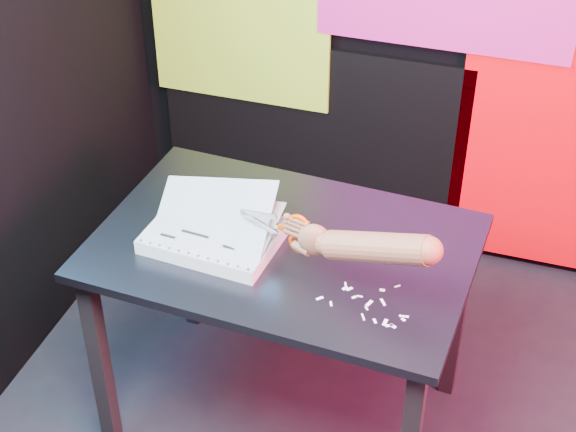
% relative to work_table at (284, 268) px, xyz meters
% --- Properties ---
extents(room, '(3.01, 3.01, 2.71)m').
position_rel_work_table_xyz_m(room, '(0.51, -0.39, 0.70)').
color(room, black).
rests_on(room, ground).
extents(backdrop, '(2.88, 0.05, 2.08)m').
position_rel_work_table_xyz_m(backdrop, '(0.57, 1.07, 0.30)').
color(backdrop, '#F2000C').
rests_on(backdrop, ground).
extents(work_table, '(1.17, 0.81, 0.75)m').
position_rel_work_table_xyz_m(work_table, '(0.00, 0.00, 0.00)').
color(work_table, black).
rests_on(work_table, ground).
extents(printout_stack, '(0.41, 0.31, 0.20)m').
position_rel_work_table_xyz_m(printout_stack, '(-0.20, -0.06, 0.12)').
color(printout_stack, silver).
rests_on(printout_stack, work_table).
extents(scissors, '(0.23, 0.07, 0.13)m').
position_rel_work_table_xyz_m(scissors, '(0.07, -0.10, 0.23)').
color(scissors, '#B9BABD').
rests_on(scissors, printout_stack).
extents(hand_forearm, '(0.45, 0.16, 0.20)m').
position_rel_work_table_xyz_m(hand_forearm, '(0.29, -0.16, 0.27)').
color(hand_forearm, brown).
rests_on(hand_forearm, work_table).
extents(paper_clippings, '(0.26, 0.18, 0.00)m').
position_rel_work_table_xyz_m(paper_clippings, '(0.32, -0.19, 0.10)').
color(paper_clippings, white).
rests_on(paper_clippings, work_table).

